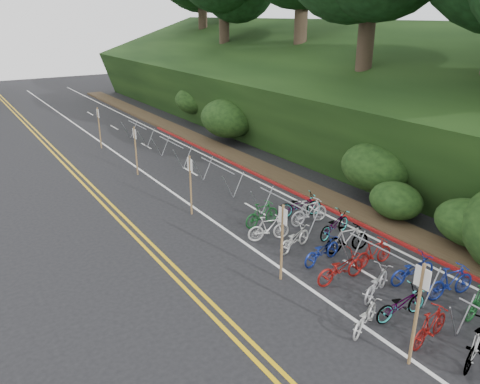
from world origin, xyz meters
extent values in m
cube|color=gold|center=(-2.15, 10.00, 0.00)|extent=(0.12, 80.00, 0.01)
cube|color=gold|center=(-1.85, 10.00, 0.00)|extent=(0.12, 80.00, 0.01)
cube|color=silver|center=(1.00, 10.00, 0.00)|extent=(0.12, 80.00, 0.01)
cube|color=silver|center=(5.20, 10.00, 0.00)|extent=(0.12, 80.00, 0.01)
cube|color=silver|center=(3.10, 4.00, 0.00)|extent=(0.10, 1.60, 0.01)
cube|color=silver|center=(3.10, 10.00, 0.00)|extent=(0.10, 1.60, 0.01)
cube|color=silver|center=(3.10, 16.00, 0.00)|extent=(0.10, 1.60, 0.01)
cube|color=silver|center=(3.10, 22.00, 0.00)|extent=(0.10, 1.60, 0.01)
cube|color=silver|center=(3.10, 28.00, 0.00)|extent=(0.10, 1.60, 0.01)
cube|color=silver|center=(3.10, 34.00, 0.00)|extent=(0.10, 1.60, 0.01)
cube|color=maroon|center=(5.70, 12.00, 0.05)|extent=(0.25, 28.00, 0.10)
cube|color=black|center=(13.50, 22.00, 2.80)|extent=(12.32, 44.00, 9.11)
cube|color=#382819|center=(6.40, 22.00, 0.08)|extent=(1.40, 44.00, 0.16)
ellipsoid|color=#284C19|center=(7.20, 3.00, 1.04)|extent=(2.00, 2.80, 1.60)
ellipsoid|color=#284C19|center=(8.00, 8.00, 1.55)|extent=(2.60, 3.64, 2.08)
ellipsoid|color=#284C19|center=(9.20, 14.00, 1.99)|extent=(2.20, 3.08, 1.76)
ellipsoid|color=#284C19|center=(7.80, 20.00, 1.56)|extent=(3.00, 4.20, 2.40)
ellipsoid|color=#284C19|center=(8.50, 26.00, 1.73)|extent=(2.40, 3.36, 1.92)
ellipsoid|color=#284C19|center=(9.80, 30.00, 2.41)|extent=(2.80, 3.92, 2.24)
ellipsoid|color=#284C19|center=(7.00, 6.00, 0.90)|extent=(1.80, 2.52, 1.44)
ellipsoid|color=#284C19|center=(10.00, 18.00, 2.60)|extent=(3.20, 4.48, 2.56)
cylinder|color=#2D2319|center=(11.00, 12.00, 5.47)|extent=(0.82, 0.82, 5.94)
cylinder|color=#2D2319|center=(13.50, 20.00, 6.57)|extent=(0.86, 0.86, 6.74)
cylinder|color=#2D2319|center=(12.50, 28.00, 5.57)|extent=(0.80, 0.80, 5.55)
cylinder|color=#2D2319|center=(15.00, 36.00, 6.67)|extent=(0.84, 0.84, 6.34)
cylinder|color=gray|center=(2.46, 0.38, 0.53)|extent=(0.54, 0.04, 1.04)
cylinder|color=gray|center=(3.02, 0.38, 0.53)|extent=(0.54, 0.04, 1.04)
cylinder|color=gray|center=(3.00, 3.00, 1.15)|extent=(0.05, 3.00, 0.05)
cylinder|color=gray|center=(2.72, 1.60, 0.57)|extent=(0.58, 0.04, 1.13)
cylinder|color=gray|center=(3.28, 1.60, 0.57)|extent=(0.58, 0.04, 1.13)
cylinder|color=gray|center=(2.72, 4.40, 0.57)|extent=(0.58, 0.04, 1.13)
cylinder|color=gray|center=(3.28, 4.40, 0.57)|extent=(0.58, 0.04, 1.13)
cylinder|color=gray|center=(3.00, 8.00, 1.15)|extent=(0.05, 3.00, 0.05)
cylinder|color=gray|center=(2.72, 6.60, 0.57)|extent=(0.58, 0.04, 1.13)
cylinder|color=gray|center=(3.28, 6.60, 0.57)|extent=(0.58, 0.04, 1.13)
cylinder|color=gray|center=(2.72, 9.40, 0.57)|extent=(0.58, 0.04, 1.13)
cylinder|color=gray|center=(3.28, 9.40, 0.57)|extent=(0.58, 0.04, 1.13)
cylinder|color=gray|center=(3.00, 13.00, 1.15)|extent=(0.05, 3.00, 0.05)
cylinder|color=gray|center=(2.72, 11.60, 0.57)|extent=(0.58, 0.04, 1.13)
cylinder|color=gray|center=(3.28, 11.60, 0.57)|extent=(0.58, 0.04, 1.13)
cylinder|color=gray|center=(2.72, 14.40, 0.57)|extent=(0.58, 0.04, 1.13)
cylinder|color=gray|center=(3.28, 14.40, 0.57)|extent=(0.58, 0.04, 1.13)
cylinder|color=gray|center=(3.00, 18.00, 1.15)|extent=(0.05, 3.00, 0.05)
cylinder|color=gray|center=(2.72, 16.60, 0.57)|extent=(0.58, 0.04, 1.13)
cylinder|color=gray|center=(3.28, 16.60, 0.57)|extent=(0.58, 0.04, 1.13)
cylinder|color=gray|center=(2.72, 19.40, 0.57)|extent=(0.58, 0.04, 1.13)
cylinder|color=gray|center=(3.28, 19.40, 0.57)|extent=(0.58, 0.04, 1.13)
cylinder|color=gray|center=(3.00, 23.00, 1.15)|extent=(0.05, 3.00, 0.05)
cylinder|color=gray|center=(2.72, 21.60, 0.57)|extent=(0.58, 0.04, 1.13)
cylinder|color=gray|center=(3.28, 21.60, 0.57)|extent=(0.58, 0.04, 1.13)
cylinder|color=gray|center=(2.72, 24.40, 0.57)|extent=(0.58, 0.04, 1.13)
cylinder|color=gray|center=(3.28, 24.40, 0.57)|extent=(0.58, 0.04, 1.13)
cylinder|color=brown|center=(0.85, 0.36, 1.34)|extent=(0.08, 0.08, 2.68)
cube|color=silver|center=(0.85, 0.36, 2.33)|extent=(0.02, 0.40, 0.50)
cylinder|color=brown|center=(0.60, 5.00, 1.25)|extent=(0.08, 0.08, 2.50)
cube|color=silver|center=(0.60, 5.00, 2.15)|extent=(0.02, 0.40, 0.50)
cylinder|color=brown|center=(0.60, 11.00, 1.25)|extent=(0.08, 0.08, 2.50)
cube|color=silver|center=(0.60, 11.00, 2.15)|extent=(0.02, 0.40, 0.50)
cylinder|color=brown|center=(0.60, 17.00, 1.25)|extent=(0.08, 0.08, 2.50)
cube|color=silver|center=(0.60, 17.00, 2.15)|extent=(0.02, 0.40, 0.50)
cylinder|color=brown|center=(0.60, 23.00, 1.25)|extent=(0.08, 0.08, 2.50)
cube|color=silver|center=(0.60, 23.00, 2.15)|extent=(0.02, 0.40, 0.50)
imported|color=beige|center=(0.91, 1.85, 0.40)|extent=(1.05, 1.59, 0.79)
imported|color=slate|center=(2.22, -0.43, 0.54)|extent=(0.98, 1.87, 1.08)
imported|color=maroon|center=(1.90, 0.62, 0.48)|extent=(0.67, 1.64, 0.96)
imported|color=slate|center=(2.10, 1.67, 0.44)|extent=(0.77, 1.74, 0.89)
imported|color=navy|center=(4.11, 1.56, 0.51)|extent=(0.78, 1.75, 1.02)
imported|color=#9E9EA3|center=(2.36, 2.77, 0.43)|extent=(1.13, 1.75, 0.87)
imported|color=navy|center=(3.86, 2.68, 0.44)|extent=(0.80, 1.75, 0.89)
imported|color=maroon|center=(2.06, 3.91, 0.48)|extent=(0.71, 1.84, 0.95)
imported|color=maroon|center=(3.64, 4.03, 0.47)|extent=(0.53, 1.58, 0.93)
imported|color=navy|center=(2.37, 5.10, 0.44)|extent=(0.83, 1.76, 0.89)
imported|color=slate|center=(3.59, 5.17, 0.50)|extent=(0.84, 1.74, 1.01)
imported|color=beige|center=(2.20, 6.30, 0.43)|extent=(0.99, 1.74, 0.86)
imported|color=slate|center=(4.09, 6.33, 0.46)|extent=(1.00, 1.86, 0.93)
imported|color=beige|center=(1.87, 7.38, 0.47)|extent=(0.89, 1.64, 0.95)
imported|color=#9E9EA3|center=(4.01, 7.64, 0.52)|extent=(0.56, 1.76, 1.04)
imported|color=#144C1E|center=(2.39, 8.54, 0.49)|extent=(0.60, 1.65, 0.97)
imported|color=slate|center=(4.18, 8.42, 0.49)|extent=(1.21, 1.98, 0.98)
camera|label=1|loc=(-7.32, -4.92, 7.74)|focal=35.00mm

